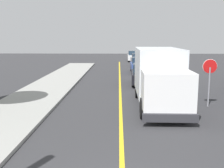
{
  "coord_description": "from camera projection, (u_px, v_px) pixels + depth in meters",
  "views": [
    {
      "loc": [
        -0.12,
        -5.03,
        3.82
      ],
      "look_at": [
        -0.46,
        9.02,
        1.4
      ],
      "focal_mm": 43.45,
      "sensor_mm": 36.0,
      "label": 1
    }
  ],
  "objects": [
    {
      "name": "parked_car_far",
      "position": [
        138.0,
        60.0,
        36.76
      ],
      "size": [
        2.01,
        4.48,
        1.67
      ],
      "color": "#B7B7BC",
      "rests_on": "ground"
    },
    {
      "name": "parked_car_near",
      "position": [
        143.0,
        75.0,
        22.33
      ],
      "size": [
        2.01,
        4.48,
        1.67
      ],
      "color": "black",
      "rests_on": "ground"
    },
    {
      "name": "box_truck",
      "position": [
        159.0,
        75.0,
        15.14
      ],
      "size": [
        2.48,
        7.21,
        3.2
      ],
      "color": "silver",
      "rests_on": "ground"
    },
    {
      "name": "parked_car_mid",
      "position": [
        139.0,
        66.0,
        29.59
      ],
      "size": [
        1.81,
        4.4,
        1.67
      ],
      "color": "#2D4793",
      "rests_on": "ground"
    },
    {
      "name": "parked_car_furthest",
      "position": [
        133.0,
        56.0,
        43.91
      ],
      "size": [
        1.92,
        4.45,
        1.67
      ],
      "color": "silver",
      "rests_on": "ground"
    },
    {
      "name": "stop_sign",
      "position": [
        210.0,
        74.0,
        14.93
      ],
      "size": [
        0.8,
        0.1,
        2.65
      ],
      "color": "gray",
      "rests_on": "ground"
    },
    {
      "name": "centre_line_yellow",
      "position": [
        120.0,
        105.0,
        15.45
      ],
      "size": [
        0.16,
        56.0,
        0.01
      ],
      "primitive_type": "cube",
      "color": "gold",
      "rests_on": "ground"
    }
  ]
}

